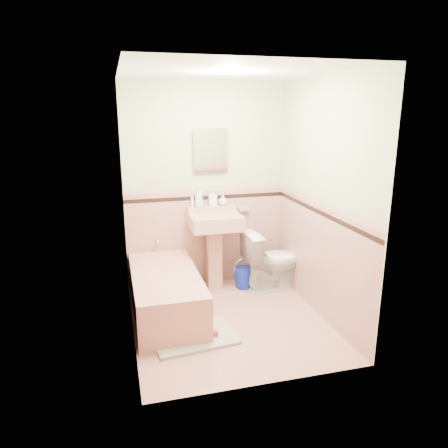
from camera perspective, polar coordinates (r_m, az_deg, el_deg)
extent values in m
plane|color=tan|center=(4.57, 0.82, -12.99)|extent=(2.20, 2.20, 0.00)
plane|color=white|center=(4.05, 0.96, 20.00)|extent=(2.20, 2.20, 0.00)
plane|color=#F5E4C8|center=(5.18, -2.42, 5.04)|extent=(2.50, 0.00, 2.50)
plane|color=#F5E4C8|center=(3.12, 6.36, -1.81)|extent=(2.50, 0.00, 2.50)
plane|color=#F5E4C8|center=(3.99, -13.08, 1.60)|extent=(0.00, 2.50, 2.50)
plane|color=#F5E4C8|center=(4.50, 13.25, 3.12)|extent=(0.00, 2.50, 2.50)
plane|color=tan|center=(5.32, -2.31, -1.88)|extent=(2.00, 0.00, 2.00)
plane|color=tan|center=(3.38, 5.96, -12.36)|extent=(2.00, 0.00, 2.00)
plane|color=tan|center=(4.18, -12.39, -7.07)|extent=(0.00, 2.20, 2.20)
plane|color=tan|center=(4.67, 12.64, -4.70)|extent=(0.00, 2.20, 2.20)
plane|color=black|center=(5.19, -2.36, 3.60)|extent=(2.00, 0.00, 2.00)
plane|color=black|center=(3.18, 6.18, -3.96)|extent=(2.00, 0.00, 2.00)
plane|color=black|center=(4.02, -12.72, -0.18)|extent=(0.00, 2.20, 2.20)
plane|color=black|center=(4.52, 12.95, 1.50)|extent=(0.00, 2.20, 2.20)
plane|color=tan|center=(5.17, -2.37, 4.68)|extent=(2.00, 0.00, 2.00)
plane|color=tan|center=(3.15, 6.23, -2.25)|extent=(2.00, 0.00, 2.00)
plane|color=tan|center=(4.00, -12.80, 1.20)|extent=(0.00, 2.20, 2.20)
plane|color=tan|center=(4.50, 13.02, 2.74)|extent=(0.00, 2.20, 2.20)
cube|color=tan|center=(4.66, -7.88, -9.52)|extent=(0.70, 1.50, 0.45)
cylinder|color=silver|center=(5.18, -9.04, -2.18)|extent=(0.04, 0.12, 0.04)
cylinder|color=silver|center=(5.16, -1.60, 1.60)|extent=(0.02, 0.02, 0.10)
cube|color=white|center=(5.10, -1.84, 9.99)|extent=(0.41, 0.04, 0.51)
cube|color=tan|center=(5.32, 2.66, 2.02)|extent=(0.12, 0.07, 0.04)
imported|color=#B2B2B2|center=(5.12, -3.44, 3.78)|extent=(0.12, 0.13, 0.26)
imported|color=#B2B2B2|center=(5.16, -1.56, 3.62)|extent=(0.10, 0.10, 0.21)
imported|color=#B2B2B2|center=(5.20, -0.15, 3.31)|extent=(0.11, 0.11, 0.14)
cylinder|color=white|center=(5.12, -4.32, 2.99)|extent=(0.04, 0.04, 0.12)
imported|color=white|center=(5.24, 6.66, -4.86)|extent=(0.76, 0.47, 0.75)
cube|color=#A0AA8E|center=(4.26, -4.06, -15.08)|extent=(0.84, 0.61, 0.03)
cube|color=#BF1E59|center=(4.23, -1.83, -14.60)|extent=(0.14, 0.08, 0.06)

